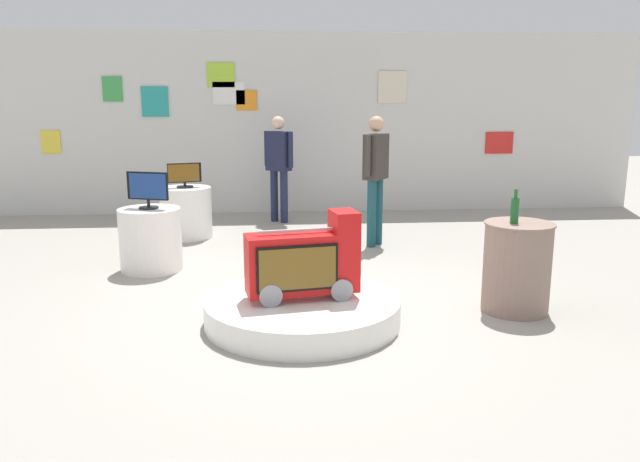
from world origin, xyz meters
TOP-DOWN VIEW (x-y plane):
  - ground_plane at (0.00, 0.00)m, footprint 30.00×30.00m
  - back_wall_display at (-0.01, 5.09)m, footprint 12.38×0.13m
  - main_display_pedestal at (0.01, -0.45)m, footprint 1.71×1.71m
  - novelty_firetruck_tv at (0.03, -0.45)m, footprint 1.00×0.50m
  - display_pedestal_left_rear at (-1.62, 1.42)m, footprint 0.70×0.70m
  - tv_on_left_rear at (-1.62, 1.41)m, footprint 0.48×0.22m
  - display_pedestal_center_rear at (-1.44, 3.13)m, footprint 0.72×0.72m
  - tv_on_center_rear at (-1.44, 3.12)m, footprint 0.46×0.23m
  - side_table_round at (1.99, -0.29)m, footprint 0.63×0.63m
  - bottle_on_side_table at (1.93, -0.31)m, footprint 0.07×0.07m
  - shopper_browsing_near_truck at (1.14, 2.42)m, footprint 0.38×0.47m
  - shopper_browsing_rear at (-0.11, 4.16)m, footprint 0.45×0.40m

SIDE VIEW (x-z plane):
  - ground_plane at x=0.00m, z-range 0.00..0.00m
  - main_display_pedestal at x=0.01m, z-range 0.00..0.23m
  - display_pedestal_left_rear at x=-1.62m, z-range 0.00..0.71m
  - display_pedestal_center_rear at x=-1.44m, z-range 0.00..0.71m
  - side_table_round at x=1.99m, z-range 0.01..0.84m
  - novelty_firetruck_tv at x=0.03m, z-range 0.16..0.91m
  - tv_on_center_rear at x=-1.44m, z-range 0.72..1.06m
  - tv_on_left_rear at x=-1.62m, z-range 0.73..1.15m
  - bottle_on_side_table at x=1.93m, z-range 0.80..1.11m
  - shopper_browsing_rear at x=-0.11m, z-range 0.14..1.81m
  - shopper_browsing_near_truck at x=1.14m, z-range 0.15..1.86m
  - back_wall_display at x=-0.01m, z-range 0.00..3.04m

